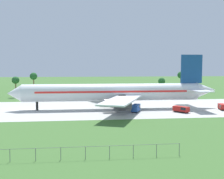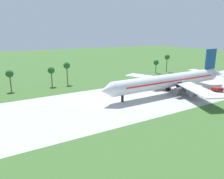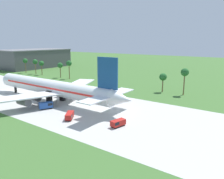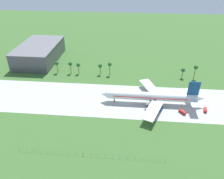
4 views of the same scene
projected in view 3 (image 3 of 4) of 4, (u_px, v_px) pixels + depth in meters
name	position (u px, v px, depth m)	size (l,w,h in m)	color
ground_plane	(10.00, 90.00, 111.63)	(600.00, 600.00, 0.00)	#3D662D
taxiway_strip	(10.00, 90.00, 111.62)	(320.00, 44.00, 0.02)	#B2B2AD
jet_airliner	(53.00, 88.00, 88.28)	(74.64, 56.02, 19.37)	white
baggage_tug	(118.00, 123.00, 63.34)	(2.98, 4.92, 2.02)	black
fuel_truck	(46.00, 105.00, 79.95)	(3.87, 5.21, 2.56)	black
catering_van	(69.00, 116.00, 69.62)	(4.76, 5.54, 2.00)	black
terminal_building	(34.00, 58.00, 205.11)	(36.72, 61.20, 16.65)	#47474C
palm_tree_row	(72.00, 66.00, 140.13)	(127.11, 3.60, 12.38)	brown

